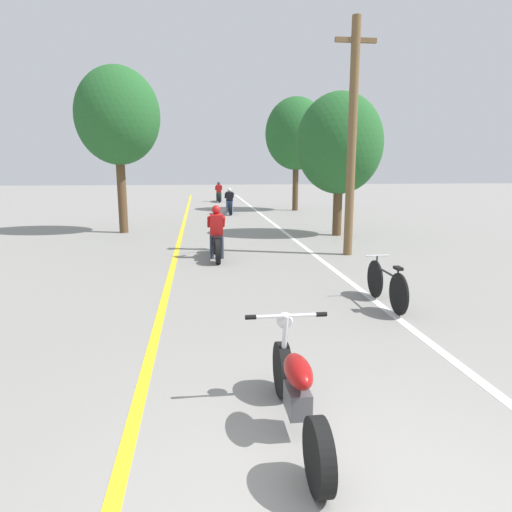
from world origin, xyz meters
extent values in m
cube|color=yellow|center=(-1.70, 13.18, 0.00)|extent=(0.14, 48.00, 0.01)
cube|color=white|center=(2.16, 13.18, 0.00)|extent=(0.14, 48.00, 0.01)
cylinder|color=brown|center=(3.10, 9.61, 3.12)|extent=(0.24, 0.24, 6.23)
cube|color=brown|center=(3.10, 9.61, 5.63)|extent=(1.10, 0.10, 0.12)
cylinder|color=#513A23|center=(3.88, 13.22, 1.13)|extent=(0.32, 0.32, 2.26)
ellipsoid|color=#235B28|center=(3.88, 13.22, 3.22)|extent=(3.03, 2.73, 3.48)
cylinder|color=#513A23|center=(4.36, 22.70, 1.56)|extent=(0.32, 0.32, 3.12)
ellipsoid|color=#235B28|center=(4.36, 22.70, 4.19)|extent=(3.40, 3.06, 3.91)
cylinder|color=#513A23|center=(-3.83, 14.84, 1.63)|extent=(0.32, 0.32, 3.26)
ellipsoid|color=#235B28|center=(-3.83, 14.84, 4.21)|extent=(3.00, 2.70, 3.45)
cylinder|color=black|center=(-0.17, 1.94, 0.29)|extent=(0.12, 0.59, 0.59)
cylinder|color=black|center=(-0.17, 0.43, 0.29)|extent=(0.12, 0.59, 0.59)
ellipsoid|color=maroon|center=(-0.17, 1.18, 0.63)|extent=(0.24, 0.60, 0.23)
cube|color=#4C4C51|center=(-0.17, 1.18, 0.34)|extent=(0.20, 0.36, 0.24)
cylinder|color=silver|center=(-0.17, 1.85, 0.63)|extent=(0.06, 0.23, 0.68)
cylinder|color=silver|center=(-0.17, 1.76, 0.96)|extent=(0.73, 0.04, 0.04)
cylinder|color=black|center=(-0.53, 1.76, 0.96)|extent=(0.11, 0.05, 0.05)
cylinder|color=black|center=(0.20, 1.76, 0.96)|extent=(0.11, 0.05, 0.05)
sphere|color=silver|center=(-0.17, 1.85, 0.88)|extent=(0.17, 0.17, 0.17)
cylinder|color=black|center=(-0.57, 10.27, 0.31)|extent=(0.12, 0.63, 0.63)
cylinder|color=black|center=(-0.57, 8.80, 0.31)|extent=(0.12, 0.63, 0.63)
cube|color=black|center=(-0.57, 9.53, 0.49)|extent=(0.20, 0.94, 0.28)
cylinder|color=silver|center=(-0.57, 10.17, 0.98)|extent=(0.50, 0.03, 0.03)
cylinder|color=#282D3D|center=(-0.70, 9.48, 0.32)|extent=(0.11, 0.11, 0.63)
cylinder|color=#282D3D|center=(-0.44, 9.48, 0.32)|extent=(0.11, 0.11, 0.63)
cube|color=red|center=(-0.57, 9.51, 0.91)|extent=(0.34, 0.28, 0.58)
cylinder|color=red|center=(-0.77, 9.67, 0.97)|extent=(0.08, 0.46, 0.35)
cylinder|color=red|center=(-0.37, 9.67, 0.97)|extent=(0.08, 0.46, 0.35)
sphere|color=#B21919|center=(-0.57, 9.55, 1.31)|extent=(0.23, 0.23, 0.23)
cylinder|color=black|center=(0.56, 21.96, 0.33)|extent=(0.12, 0.65, 0.65)
cylinder|color=black|center=(0.56, 20.51, 0.33)|extent=(0.12, 0.65, 0.65)
cube|color=navy|center=(0.56, 21.23, 0.51)|extent=(0.20, 0.93, 0.28)
cylinder|color=silver|center=(0.56, 21.86, 1.00)|extent=(0.50, 0.03, 0.03)
cylinder|color=slate|center=(0.43, 21.18, 0.32)|extent=(0.11, 0.11, 0.65)
cylinder|color=slate|center=(0.69, 21.18, 0.32)|extent=(0.11, 0.11, 0.65)
cube|color=black|center=(0.56, 21.21, 0.89)|extent=(0.34, 0.27, 0.51)
cylinder|color=black|center=(0.36, 21.37, 0.94)|extent=(0.08, 0.41, 0.32)
cylinder|color=black|center=(0.76, 21.37, 0.94)|extent=(0.08, 0.41, 0.32)
sphere|color=white|center=(0.56, 21.25, 1.24)|extent=(0.21, 0.21, 0.21)
cylinder|color=black|center=(0.37, 30.27, 0.32)|extent=(0.12, 0.63, 0.63)
cylinder|color=black|center=(0.37, 28.81, 0.32)|extent=(0.12, 0.63, 0.63)
cube|color=#0C4723|center=(0.37, 29.54, 0.50)|extent=(0.20, 0.94, 0.28)
cylinder|color=silver|center=(0.37, 30.17, 0.98)|extent=(0.50, 0.03, 0.03)
cylinder|color=#282D3D|center=(0.24, 29.49, 0.32)|extent=(0.11, 0.11, 0.64)
cylinder|color=#282D3D|center=(0.50, 29.49, 0.32)|extent=(0.11, 0.11, 0.64)
cube|color=red|center=(0.37, 29.52, 0.91)|extent=(0.34, 0.27, 0.56)
cylinder|color=red|center=(0.17, 29.68, 0.96)|extent=(0.08, 0.44, 0.34)
cylinder|color=red|center=(0.57, 29.68, 0.96)|extent=(0.08, 0.44, 0.34)
sphere|color=#2D333D|center=(0.37, 29.56, 1.28)|extent=(0.21, 0.21, 0.21)
cylinder|color=black|center=(2.24, 5.44, 0.35)|extent=(0.04, 0.71, 0.71)
cylinder|color=black|center=(2.24, 4.39, 0.35)|extent=(0.04, 0.71, 0.71)
cylinder|color=black|center=(2.24, 4.92, 0.60)|extent=(0.04, 0.84, 0.04)
cylinder|color=black|center=(2.24, 4.47, 0.56)|extent=(0.03, 0.03, 0.42)
cube|color=black|center=(2.24, 4.47, 0.78)|extent=(0.10, 0.20, 0.05)
cylinder|color=black|center=(2.24, 5.39, 0.58)|extent=(0.03, 0.03, 0.46)
cylinder|color=silver|center=(2.24, 5.39, 0.81)|extent=(0.44, 0.03, 0.03)
camera|label=1|loc=(-1.02, -2.56, 2.44)|focal=32.00mm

